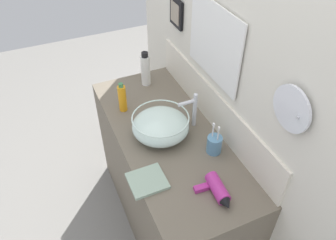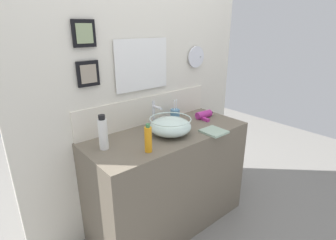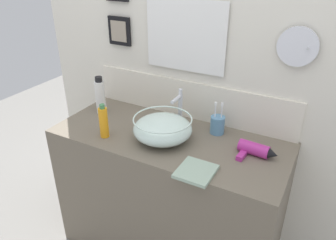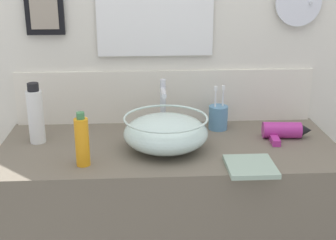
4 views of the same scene
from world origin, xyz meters
name	(u,v)px [view 2 (image 2 of 4)]	position (x,y,z in m)	size (l,w,h in m)	color
ground_plane	(168,221)	(0.00, 0.00, 0.00)	(6.00, 6.00, 0.00)	gray
vanity_counter	(168,180)	(0.00, 0.00, 0.41)	(1.27, 0.54, 0.83)	#6B6051
back_panel	(144,84)	(0.00, 0.30, 1.15)	(2.04, 0.10, 2.30)	silver
glass_bowl_sink	(170,126)	(-0.02, -0.04, 0.89)	(0.31, 0.31, 0.13)	silver
faucet	(154,113)	(-0.02, 0.15, 0.95)	(0.02, 0.11, 0.21)	silver
hair_drier	(205,115)	(0.46, 0.04, 0.86)	(0.19, 0.13, 0.06)	#B22D8C
toothbrush_cup	(175,115)	(0.21, 0.16, 0.88)	(0.08, 0.08, 0.18)	#598CB2
lotion_bottle	(148,139)	(-0.30, -0.16, 0.91)	(0.05, 0.05, 0.19)	orange
soap_dispenser	(103,133)	(-0.50, 0.06, 0.94)	(0.06, 0.06, 0.23)	white
hand_towel	(214,131)	(0.26, -0.22, 0.84)	(0.16, 0.17, 0.02)	#99B29E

